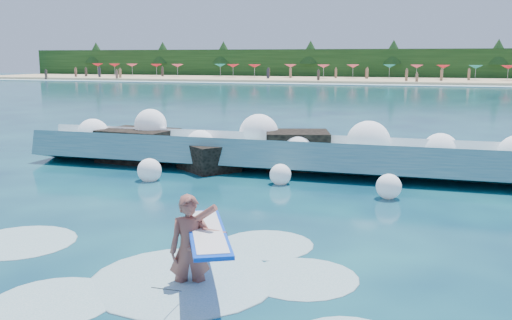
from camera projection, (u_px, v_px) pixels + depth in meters
The scene contains 11 objects.
ground at pixel (164, 225), 12.54m from camera, with size 200.00×200.00×0.00m, color #082340.
beach at pixel (397, 80), 85.77m from camera, with size 140.00×20.00×0.40m, color tan.
wet_band at pixel (391, 85), 75.47m from camera, with size 140.00×5.00×0.08m, color silver.
treeline at pixel (401, 64), 94.75m from camera, with size 140.00×4.00×5.00m, color black.
breaking_wave at pixel (280, 154), 18.70m from camera, with size 17.18×2.71×1.48m.
rock_cluster at pixel (207, 152), 19.50m from camera, with size 8.25×3.42×1.44m.
surfer_with_board at pixel (194, 246), 9.10m from camera, with size 1.63×2.95×1.82m.
wave_spray at pixel (291, 143), 18.48m from camera, with size 15.27×4.62×1.90m.
surf_foam at pixel (169, 273), 9.78m from camera, with size 8.80×5.43×0.16m.
beach_umbrellas at pixel (398, 66), 86.99m from camera, with size 111.66×6.55×0.50m.
beachgoers at pixel (359, 74), 85.26m from camera, with size 95.99×13.90×1.94m.
Camera 1 is at (5.54, -10.93, 3.65)m, focal length 40.00 mm.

